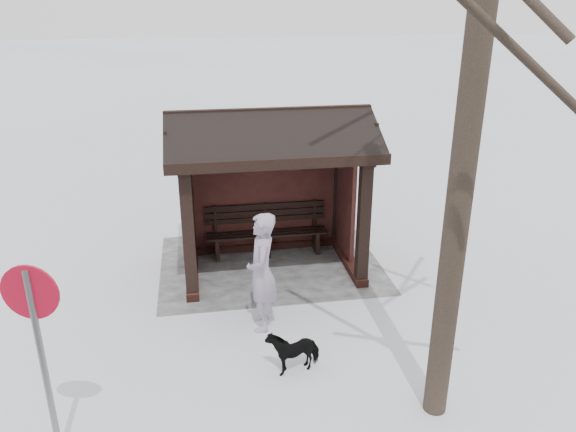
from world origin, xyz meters
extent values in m
plane|color=silver|center=(0.00, 0.00, 0.00)|extent=(120.00, 120.00, 0.00)
cube|color=gray|center=(0.00, -0.20, 0.01)|extent=(4.20, 3.20, 0.02)
cube|color=#3D1D16|center=(0.00, -0.90, 0.08)|extent=(3.30, 0.22, 0.16)
cube|color=#3D1D16|center=(-1.50, 0.00, 0.08)|extent=(0.22, 2.10, 0.16)
cube|color=#3D1D16|center=(1.50, 0.00, 0.08)|extent=(0.22, 2.10, 0.16)
cube|color=black|center=(-1.50, 0.90, 1.15)|extent=(0.20, 0.20, 2.30)
cube|color=black|center=(1.50, 0.90, 1.15)|extent=(0.20, 0.20, 2.30)
cube|color=black|center=(-1.50, -0.90, 1.15)|extent=(0.20, 0.20, 2.30)
cube|color=black|center=(1.50, -0.90, 1.15)|extent=(0.20, 0.20, 2.30)
cube|color=black|center=(0.00, -0.90, 1.23)|extent=(2.80, 0.08, 2.14)
cube|color=black|center=(-1.50, -0.31, 1.23)|extent=(0.08, 1.17, 2.14)
cube|color=black|center=(1.50, -0.31, 1.23)|extent=(0.08, 1.17, 2.14)
cube|color=black|center=(0.00, 0.90, 2.36)|extent=(3.40, 0.20, 0.18)
cube|color=black|center=(0.00, -0.90, 2.36)|extent=(3.40, 0.20, 0.18)
cylinder|color=black|center=(-1.50, 4.20, 4.28)|extent=(0.29, 0.29, 8.55)
imported|color=#988AA2|center=(0.41, 1.94, 0.96)|extent=(0.54, 0.75, 1.91)
imported|color=black|center=(0.13, 3.07, 0.31)|extent=(0.80, 0.52, 0.62)
cylinder|color=slate|center=(3.04, 4.20, 1.18)|extent=(0.07, 0.07, 2.36)
cylinder|color=#B10C26|center=(3.04, 4.18, 2.11)|extent=(0.61, 0.18, 0.62)
cylinder|color=white|center=(3.04, 4.16, 2.11)|extent=(0.47, 0.14, 0.47)
camera|label=1|loc=(1.29, 9.54, 4.93)|focal=35.00mm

